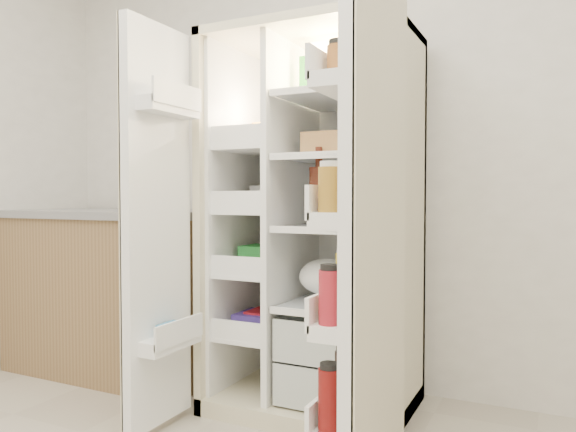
% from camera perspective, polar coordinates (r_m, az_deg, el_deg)
% --- Properties ---
extents(wall_back, '(4.00, 0.02, 2.70)m').
position_cam_1_polar(wall_back, '(2.98, 7.63, 8.29)').
color(wall_back, white).
rests_on(wall_back, floor).
extents(refrigerator, '(0.92, 0.70, 1.80)m').
position_cam_1_polar(refrigerator, '(2.68, 3.52, -3.98)').
color(refrigerator, beige).
rests_on(refrigerator, floor).
extents(freezer_door, '(0.15, 0.40, 1.72)m').
position_cam_1_polar(freezer_door, '(2.42, -13.47, -1.15)').
color(freezer_door, white).
rests_on(freezer_door, floor).
extents(fridge_door, '(0.17, 0.58, 1.72)m').
position_cam_1_polar(fridge_door, '(1.86, 8.55, -2.57)').
color(fridge_door, white).
rests_on(fridge_door, floor).
extents(kitchen_counter, '(1.30, 0.69, 0.94)m').
position_cam_1_polar(kitchen_counter, '(3.38, -17.10, -7.41)').
color(kitchen_counter, olive).
rests_on(kitchen_counter, floor).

